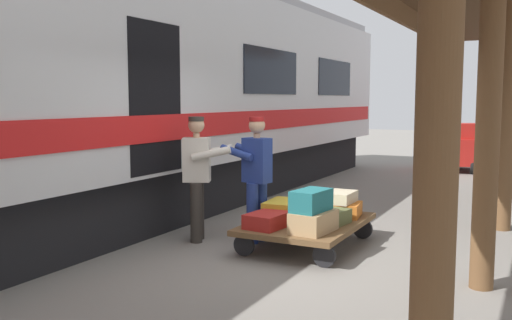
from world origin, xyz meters
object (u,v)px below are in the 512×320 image
Objects in this scene: suitcase_orange_carryall at (342,209)px; baggage_tug at (459,148)px; suitcase_slate_roller at (302,205)px; suitcase_olive_duffel at (328,216)px; luggage_cart at (307,225)px; suitcase_tan_vintage at (313,222)px; suitcase_yellow_case at (286,210)px; suitcase_teal_softside at (311,200)px; suitcase_red_plastic at (269,220)px; porter_by_door at (198,174)px; suitcase_cream_canvas at (340,197)px; train_car at (72,91)px; porter_in_overalls at (256,174)px.

baggage_tug reaches higher than suitcase_orange_carryall.
suitcase_slate_roller is 1.08× the size of suitcase_olive_duffel.
luggage_cart is at bearing 119.37° from suitcase_slate_roller.
suitcase_yellow_case is (0.59, -0.53, -0.00)m from suitcase_tan_vintage.
suitcase_teal_softside is (0.03, 0.53, 0.29)m from suitcase_olive_duffel.
baggage_tug is (-0.96, -8.74, 0.19)m from suitcase_slate_roller.
suitcase_red_plastic is 1.26m from porter_by_door.
suitcase_teal_softside is at bearing 179.31° from suitcase_red_plastic.
suitcase_orange_carryall is 0.98× the size of suitcase_cream_canvas.
porter_by_door reaches higher than suitcase_orange_carryall.
baggage_tug reaches higher than suitcase_teal_softside.
suitcase_red_plastic is at bearing 90.00° from suitcase_slate_roller.
luggage_cart is 0.63m from suitcase_tan_vintage.
suitcase_yellow_case reaches higher than luggage_cart.
train_car is 10.86m from baggage_tug.
train_car is 4.20m from suitcase_orange_carryall.
suitcase_tan_vintage is (-3.68, -0.18, -1.59)m from train_car.
luggage_cart is 4.05× the size of suitcase_olive_duffel.
porter_in_overalls is at bearing 3.80° from suitcase_olive_duffel.
suitcase_red_plastic is at bearing 61.61° from suitcase_cream_canvas.
baggage_tug is (-0.36, -9.27, 0.19)m from suitcase_olive_duffel.
baggage_tug is at bearing -112.05° from train_car.
suitcase_red_plastic is 0.79m from suitcase_olive_duffel.
suitcase_orange_carryall is at bearing -90.00° from suitcase_olive_duffel.
suitcase_red_plastic is at bearing 90.00° from suitcase_yellow_case.
porter_in_overalls is at bearing -25.19° from suitcase_teal_softside.
suitcase_slate_roller reaches higher than suitcase_red_plastic.
suitcase_cream_canvas is (-3.65, -1.23, -1.46)m from train_car.
porter_in_overalls is at bearing -156.85° from porter_by_door.
suitcase_orange_carryall is 1.06× the size of suitcase_olive_duffel.
suitcase_tan_vintage is 0.79m from suitcase_yellow_case.
baggage_tug is (-0.39, -8.74, 0.02)m from suitcase_cream_canvas.
luggage_cart is 2.99× the size of suitcase_red_plastic.
train_car is at bearing 2.77° from suitcase_tan_vintage.
suitcase_orange_carryall is 1.10m from suitcase_teal_softside.
suitcase_teal_softside is at bearing 154.81° from porter_in_overalls.
suitcase_red_plastic is 0.33× the size of baggage_tug.
suitcase_teal_softside is 0.32× the size of porter_by_door.
suitcase_yellow_case is (0.59, 0.53, 0.03)m from suitcase_orange_carryall.
train_car is at bearing 11.78° from luggage_cart.
suitcase_cream_canvas reaches higher than suitcase_tan_vintage.
train_car reaches higher than suitcase_tan_vintage.
suitcase_cream_canvas is at bearing -137.16° from suitcase_yellow_case.
suitcase_red_plastic is at bearing 132.98° from porter_in_overalls.
baggage_tug is at bearing -102.32° from porter_by_door.
luggage_cart is 3.12× the size of suitcase_tan_vintage.
luggage_cart is 1.00× the size of baggage_tug.
suitcase_tan_vintage is 0.99× the size of suitcase_yellow_case.
suitcase_orange_carryall is 0.79m from suitcase_yellow_case.
suitcase_cream_canvas is (0.02, -0.53, 0.17)m from suitcase_olive_duffel.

